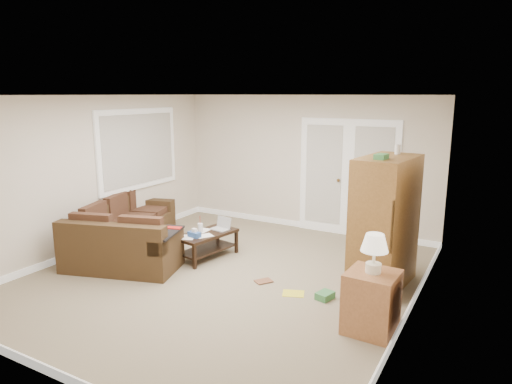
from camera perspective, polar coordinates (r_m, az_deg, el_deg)
The scene contains 17 objects.
floor at distance 6.56m, azimuth -3.87°, elevation -10.43°, with size 5.50×5.50×0.00m, color gray.
ceiling at distance 6.05m, azimuth -4.21°, elevation 11.98°, with size 5.00×5.50×0.02m, color white.
wall_left at distance 7.82m, azimuth -19.56°, elevation 2.15°, with size 0.02×5.50×2.50m, color silver.
wall_right at distance 5.28m, azimuth 19.34°, elevation -2.41°, with size 0.02×5.50×2.50m, color silver.
wall_back at distance 8.58m, azimuth 6.08°, elevation 3.62°, with size 5.00×0.02×2.50m, color silver.
wall_front at distance 4.24m, azimuth -24.93°, elevation -6.37°, with size 5.00×0.02×2.50m, color silver.
baseboards at distance 6.54m, azimuth -3.88°, elevation -10.02°, with size 5.00×5.50×0.10m, color white, non-canonical shape.
french_doors at distance 8.29m, azimuth 11.36°, elevation 1.64°, with size 1.80×0.05×2.13m.
window_left at distance 8.44m, azimuth -14.45°, elevation 5.21°, with size 0.05×1.92×1.42m.
sectional_sofa at distance 7.57m, azimuth -15.94°, elevation -5.33°, with size 2.31×2.61×0.77m.
coffee_table at distance 7.21m, azimuth -6.08°, elevation -6.46°, with size 0.66×1.06×0.67m.
tv_armoire at distance 6.23m, azimuth 15.77°, elevation -3.57°, with size 0.71×1.14×1.86m.
side_cabinet at distance 5.15m, azimuth 14.25°, elevation -12.59°, with size 0.54×0.54×1.10m.
space_heater at distance 8.00m, azimuth 16.01°, elevation -5.62°, with size 0.11×0.09×0.27m, color white.
floor_magazine at distance 6.03m, azimuth 4.69°, elevation -12.53°, with size 0.27×0.22×0.01m, color yellow.
floor_greenbox at distance 5.92m, azimuth 8.61°, elevation -12.67°, with size 0.17×0.22×0.09m, color #397F43.
floor_book at distance 6.42m, azimuth 0.61°, elevation -10.82°, with size 0.17×0.23×0.02m, color brown.
Camera 1 is at (3.33, -5.06, 2.52)m, focal length 32.00 mm.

